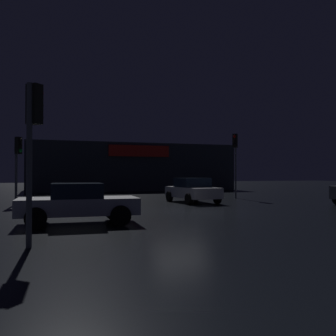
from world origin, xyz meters
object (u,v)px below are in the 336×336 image
at_px(car_near, 192,190).
at_px(traffic_signal_cross_right, 33,129).
at_px(store_building, 129,167).
at_px(traffic_signal_cross_left, 235,150).
at_px(car_far, 78,203).
at_px(traffic_signal_main, 18,156).

bearing_deg(car_near, traffic_signal_cross_right, -128.31).
distance_m(store_building, car_near, 19.57).
height_order(traffic_signal_cross_left, car_far, traffic_signal_cross_left).
xyz_separation_m(traffic_signal_main, traffic_signal_cross_right, (0.99, -13.33, 0.08)).
xyz_separation_m(traffic_signal_main, car_far, (2.41, -9.59, -2.01)).
xyz_separation_m(traffic_signal_cross_right, car_near, (8.90, 11.26, -2.07)).
distance_m(traffic_signal_main, car_near, 10.29).
xyz_separation_m(car_near, car_far, (-7.47, -7.53, -0.02)).
height_order(car_near, car_far, car_near).
relative_size(store_building, car_far, 5.12).
relative_size(traffic_signal_cross_right, car_near, 0.93).
bearing_deg(car_far, store_building, 73.31).
distance_m(traffic_signal_main, car_far, 10.09).
bearing_deg(car_near, traffic_signal_cross_left, 30.38).
bearing_deg(traffic_signal_main, store_building, 58.90).
bearing_deg(traffic_signal_cross_right, car_near, 51.69).
bearing_deg(car_far, traffic_signal_main, 104.12).
bearing_deg(traffic_signal_main, traffic_signal_cross_right, -85.77).
relative_size(traffic_signal_cross_left, car_far, 1.10).
bearing_deg(traffic_signal_main, car_near, -11.81).
bearing_deg(car_near, traffic_signal_main, 168.19).
bearing_deg(car_far, car_near, 45.20).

